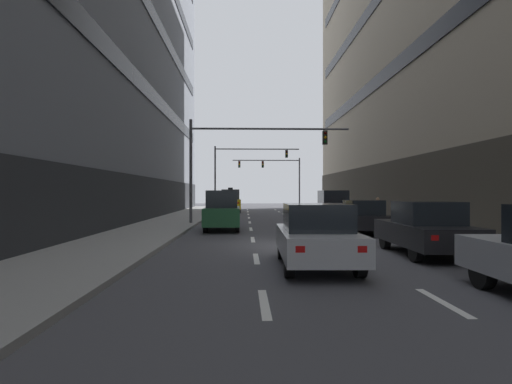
{
  "coord_description": "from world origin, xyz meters",
  "views": [
    {
      "loc": [
        -1.94,
        -15.35,
        1.95
      ],
      "look_at": [
        -1.0,
        18.39,
        2.0
      ],
      "focal_mm": 29.37,
      "sensor_mm": 36.0,
      "label": 1
    }
  ],
  "objects": [
    {
      "name": "lane_stripe_l1_s5",
      "position": [
        -1.59,
        7.0,
        0.0
      ],
      "size": [
        0.16,
        2.0,
        0.01
      ],
      "primitive_type": "cube",
      "color": "silver",
      "rests_on": "ground"
    },
    {
      "name": "lane_stripe_l2_s6",
      "position": [
        1.59,
        12.0,
        0.0
      ],
      "size": [
        0.16,
        2.0,
        0.01
      ],
      "primitive_type": "cube",
      "color": "silver",
      "rests_on": "ground"
    },
    {
      "name": "lane_stripe_l2_s8",
      "position": [
        1.59,
        22.0,
        0.0
      ],
      "size": [
        0.16,
        2.0,
        0.01
      ],
      "primitive_type": "cube",
      "color": "silver",
      "rests_on": "ground"
    },
    {
      "name": "lane_stripe_l2_s2",
      "position": [
        1.59,
        -8.0,
        0.0
      ],
      "size": [
        0.16,
        2.0,
        0.01
      ],
      "primitive_type": "cube",
      "color": "silver",
      "rests_on": "ground"
    },
    {
      "name": "lane_stripe_l2_s4",
      "position": [
        1.59,
        2.0,
        0.0
      ],
      "size": [
        0.16,
        2.0,
        0.01
      ],
      "primitive_type": "cube",
      "color": "silver",
      "rests_on": "ground"
    },
    {
      "name": "traffic_signal_1",
      "position": [
        -2.4,
        30.87,
        5.03
      ],
      "size": [
        9.39,
        0.35,
        6.94
      ],
      "color": "#4C4C51",
      "rests_on": "sidewalk_left"
    },
    {
      "name": "traffic_signal_2",
      "position": [
        2.13,
        38.33,
        4.72
      ],
      "size": [
        8.7,
        0.34,
        6.27
      ],
      "color": "#4C4C51",
      "rests_on": "sidewalk_right"
    },
    {
      "name": "car_parked_1",
      "position": [
        3.71,
        -2.46,
        0.83
      ],
      "size": [
        1.96,
        4.51,
        1.68
      ],
      "color": "black",
      "rests_on": "ground"
    },
    {
      "name": "lane_stripe_l1_s10",
      "position": [
        -1.59,
        32.0,
        0.0
      ],
      "size": [
        0.16,
        2.0,
        0.01
      ],
      "primitive_type": "cube",
      "color": "silver",
      "rests_on": "ground"
    },
    {
      "name": "lane_stripe_l1_s9",
      "position": [
        -1.59,
        27.0,
        0.0
      ],
      "size": [
        0.16,
        2.0,
        0.01
      ],
      "primitive_type": "cube",
      "color": "silver",
      "rests_on": "ground"
    },
    {
      "name": "lane_stripe_l1_s8",
      "position": [
        -1.59,
        22.0,
        0.0
      ],
      "size": [
        0.16,
        2.0,
        0.01
      ],
      "primitive_type": "cube",
      "color": "silver",
      "rests_on": "ground"
    },
    {
      "name": "lane_stripe_l2_s10",
      "position": [
        1.59,
        32.0,
        0.0
      ],
      "size": [
        0.16,
        2.0,
        0.01
      ],
      "primitive_type": "cube",
      "color": "silver",
      "rests_on": "ground"
    },
    {
      "name": "lane_stripe_l1_s2",
      "position": [
        -1.59,
        -8.0,
        0.0
      ],
      "size": [
        0.16,
        2.0,
        0.01
      ],
      "primitive_type": "cube",
      "color": "silver",
      "rests_on": "ground"
    },
    {
      "name": "ground_plane",
      "position": [
        0.0,
        0.0,
        0.0
      ],
      "size": [
        120.0,
        120.0,
        0.0
      ],
      "primitive_type": "plane",
      "color": "#424247"
    },
    {
      "name": "lane_stripe_l1_s6",
      "position": [
        -1.59,
        12.0,
        0.0
      ],
      "size": [
        0.16,
        2.0,
        0.01
      ],
      "primitive_type": "cube",
      "color": "silver",
      "rests_on": "ground"
    },
    {
      "name": "lane_stripe_l2_s3",
      "position": [
        1.59,
        -3.0,
        0.0
      ],
      "size": [
        0.16,
        2.0,
        0.01
      ],
      "primitive_type": "cube",
      "color": "silver",
      "rests_on": "ground"
    },
    {
      "name": "lane_stripe_l2_s7",
      "position": [
        1.59,
        17.0,
        0.0
      ],
      "size": [
        0.16,
        2.0,
        0.01
      ],
      "primitive_type": "cube",
      "color": "silver",
      "rests_on": "ground"
    },
    {
      "name": "lane_stripe_l1_s3",
      "position": [
        -1.59,
        -3.0,
        0.0
      ],
      "size": [
        0.16,
        2.0,
        0.01
      ],
      "primitive_type": "cube",
      "color": "silver",
      "rests_on": "ground"
    },
    {
      "name": "car_parked_3",
      "position": [
        3.71,
        11.22,
        1.04
      ],
      "size": [
        1.9,
        4.35,
        2.08
      ],
      "color": "black",
      "rests_on": "ground"
    },
    {
      "name": "lane_stripe_l1_s4",
      "position": [
        -1.59,
        2.0,
        0.0
      ],
      "size": [
        0.16,
        2.0,
        0.01
      ],
      "primitive_type": "cube",
      "color": "silver",
      "rests_on": "ground"
    },
    {
      "name": "sidewalk_left",
      "position": [
        -6.65,
        0.0,
        0.07
      ],
      "size": [
        3.77,
        80.0,
        0.14
      ],
      "primitive_type": "cube",
      "color": "gray",
      "rests_on": "ground"
    },
    {
      "name": "traffic_signal_0",
      "position": [
        -2.15,
        9.91,
        4.46
      ],
      "size": [
        9.65,
        0.35,
        6.22
      ],
      "color": "#4C4C51",
      "rests_on": "sidewalk_left"
    },
    {
      "name": "pedestrian_0",
      "position": [
        5.49,
        7.72,
        1.02
      ],
      "size": [
        0.49,
        0.33,
        1.54
      ],
      "color": "#383D59",
      "rests_on": "sidewalk_right"
    },
    {
      "name": "lane_stripe_l2_s5",
      "position": [
        1.59,
        7.0,
        0.0
      ],
      "size": [
        0.16,
        2.0,
        0.01
      ],
      "primitive_type": "cube",
      "color": "silver",
      "rests_on": "ground"
    },
    {
      "name": "lane_stripe_l1_s7",
      "position": [
        -1.59,
        17.0,
        0.0
      ],
      "size": [
        0.16,
        2.0,
        0.01
      ],
      "primitive_type": "cube",
      "color": "silver",
      "rests_on": "ground"
    },
    {
      "name": "car_driving_1",
      "position": [
        -0.07,
        -4.51,
        0.82
      ],
      "size": [
        1.97,
        4.48,
        1.66
      ],
      "color": "black",
      "rests_on": "ground"
    },
    {
      "name": "sidewalk_right",
      "position": [
        6.65,
        0.0,
        0.07
      ],
      "size": [
        3.77,
        80.0,
        0.14
      ],
      "primitive_type": "cube",
      "color": "gray",
      "rests_on": "ground"
    },
    {
      "name": "lane_stripe_l2_s9",
      "position": [
        1.59,
        27.0,
        0.0
      ],
      "size": [
        0.16,
        2.0,
        0.01
      ],
      "primitive_type": "cube",
      "color": "silver",
      "rests_on": "ground"
    },
    {
      "name": "car_driving_0",
      "position": [
        -3.07,
        6.29,
        1.02
      ],
      "size": [
        1.84,
        4.28,
        2.06
      ],
      "color": "black",
      "rests_on": "ground"
    },
    {
      "name": "taxi_driving_2",
      "position": [
        -3.3,
        25.69,
        1.12
      ],
      "size": [
        2.08,
        4.7,
        2.44
      ],
      "color": "black",
      "rests_on": "ground"
    },
    {
      "name": "car_parked_2",
      "position": [
        3.71,
        4.49,
        0.79
      ],
      "size": [
        1.83,
        4.27,
        1.6
      ],
      "color": "black",
      "rests_on": "ground"
    }
  ]
}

